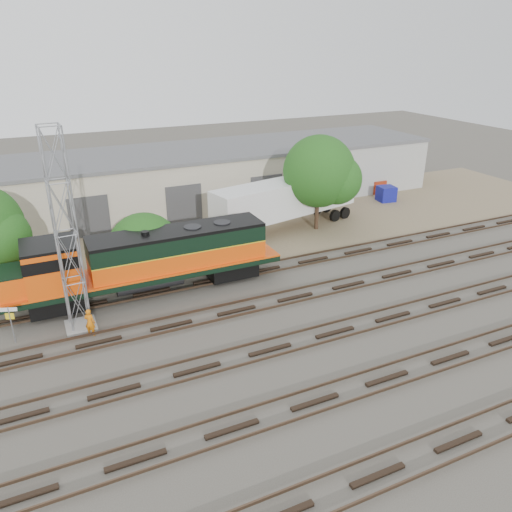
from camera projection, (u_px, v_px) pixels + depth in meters
name	position (u px, v px, depth m)	size (l,w,h in m)	color
ground	(247.00, 324.00, 28.52)	(140.00, 140.00, 0.00)	#47423A
dirt_strip	(173.00, 237.00, 40.99)	(80.00, 16.00, 0.02)	#726047
tracks	(270.00, 350.00, 26.00)	(80.00, 20.40, 0.28)	black
warehouse	(147.00, 182.00, 46.58)	(58.40, 10.40, 5.30)	#BFB59F
locomotive	(143.00, 260.00, 30.88)	(17.15, 3.01, 4.12)	black
signal_tower	(67.00, 237.00, 26.00)	(1.65, 1.65, 11.21)	gray
sign_post	(10.00, 318.00, 26.14)	(0.85, 0.33, 2.17)	gray
worker	(90.00, 322.00, 27.11)	(0.59, 0.39, 1.62)	orange
semi_trailer	(289.00, 198.00, 41.90)	(14.00, 5.62, 4.23)	silver
dumpster_blue	(386.00, 194.00, 49.84)	(1.60, 1.50, 1.50)	navy
dumpster_red	(377.00, 186.00, 52.53)	(1.50, 1.40, 1.40)	maroon
tree_mid	(149.00, 251.00, 33.01)	(5.15, 4.90, 4.90)	#382619
tree_east	(323.00, 173.00, 40.75)	(6.20, 5.91, 7.97)	#382619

